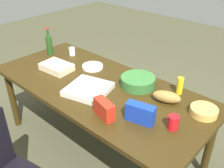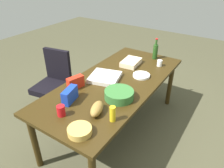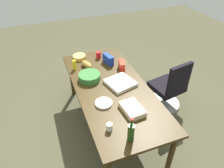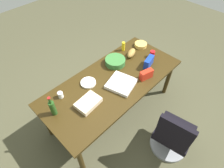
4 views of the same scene
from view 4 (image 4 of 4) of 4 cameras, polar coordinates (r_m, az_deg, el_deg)
The scene contains 15 objects.
ground_plane at distance 3.33m, azimuth 0.25°, elevation -8.20°, with size 10.00×10.00×0.00m, color #47452F.
conference_table at distance 2.77m, azimuth 0.29°, elevation -0.02°, with size 2.19×0.99×0.78m.
office_chair at distance 2.80m, azimuth 18.03°, elevation -15.24°, with size 0.56×0.56×0.95m.
paper_plate_stack at distance 2.69m, azimuth -7.34°, elevation 0.40°, with size 0.22×0.22×0.03m, color white.
chip_bag_blue at distance 2.95m, azimuth 11.29°, elevation 6.66°, with size 0.22×0.08×0.15m, color #1637AB.
pizza_box at distance 2.64m, azimuth 2.86°, elevation 0.14°, with size 0.36×0.36×0.05m, color silver.
bread_loaf at distance 3.13m, azimuth 5.99°, elevation 9.50°, with size 0.24×0.11×0.10m, color olive.
wine_bottle at distance 2.37m, azimuth -17.87°, elevation -6.96°, with size 0.08×0.08×0.32m.
mustard_bottle at distance 3.21m, azimuth 3.53°, elevation 11.52°, with size 0.06×0.06×0.16m, color yellow.
sheet_cake at distance 2.43m, azimuth -7.34°, elevation -5.77°, with size 0.32×0.22×0.07m, color beige.
red_solo_cup at distance 3.16m, azimuth 12.33°, elevation 9.07°, with size 0.08×0.08×0.11m, color red.
chip_bowl at distance 3.37m, azimuth 8.85°, elevation 11.87°, with size 0.21×0.21×0.06m, color gold.
salad_bowl at distance 2.95m, azimuth 1.00°, elevation 7.01°, with size 0.32×0.32×0.09m, color #336D30.
chip_bag_red at distance 2.75m, azimuth 10.54°, elevation 2.91°, with size 0.20×0.08×0.14m, color red.
paper_cup at distance 2.57m, azimuth -15.63°, elevation -3.24°, with size 0.07×0.07×0.09m, color white.
Camera 4 is at (1.34, 1.29, 2.76)m, focal length 29.60 mm.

